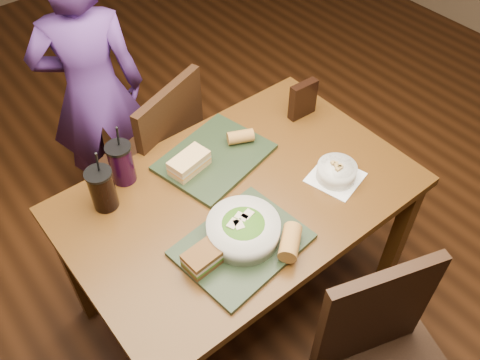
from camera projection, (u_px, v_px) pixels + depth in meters
name	position (u px, v px, depth m)	size (l,w,h in m)	color
ground	(240.00, 295.00, 2.46)	(6.00, 6.00, 0.00)	#381C0B
dining_table	(240.00, 208.00, 1.97)	(1.30, 0.85, 0.75)	#4D2E0F
chair_near	(387.00, 359.00, 1.71)	(0.50, 0.51, 0.92)	black
chair_far	(164.00, 152.00, 2.39)	(0.52, 0.53, 0.94)	black
diner	(93.00, 92.00, 2.42)	(0.51, 0.33, 1.38)	#552E7F
tray_near	(242.00, 245.00, 1.73)	(0.42, 0.32, 0.02)	black
tray_far	(215.00, 157.00, 2.02)	(0.42, 0.32, 0.02)	black
salad_bowl	(243.00, 229.00, 1.72)	(0.25, 0.25, 0.08)	silver
soup_bowl	(337.00, 172.00, 1.94)	(0.22, 0.22, 0.07)	white
sandwich_near	(203.00, 258.00, 1.65)	(0.13, 0.09, 0.06)	#593819
sandwich_far	(189.00, 163.00, 1.95)	(0.17, 0.12, 0.06)	tan
baguette_near	(290.00, 242.00, 1.69)	(0.06, 0.06, 0.13)	#AD7533
baguette_far	(241.00, 137.00, 2.06)	(0.05, 0.05, 0.11)	#AD7533
cup_cola	(102.00, 189.00, 1.80)	(0.10, 0.10, 0.26)	black
cup_berry	(121.00, 163.00, 1.89)	(0.10, 0.10, 0.26)	black
chip_bag	(303.00, 100.00, 2.16)	(0.13, 0.04, 0.17)	black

